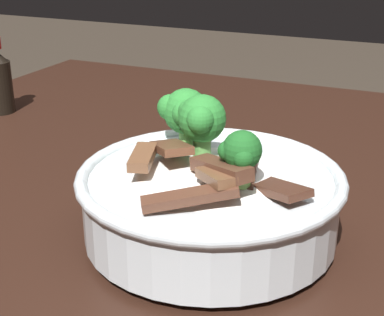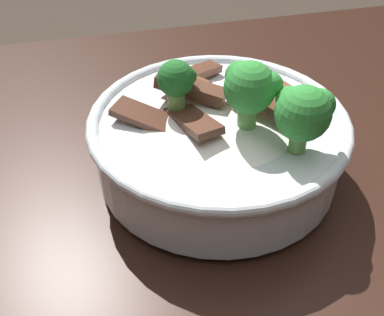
% 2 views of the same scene
% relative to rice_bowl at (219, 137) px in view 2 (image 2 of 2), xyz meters
% --- Properties ---
extents(rice_bowl, '(0.25, 0.25, 0.13)m').
position_rel_rice_bowl_xyz_m(rice_bowl, '(0.00, 0.00, 0.00)').
color(rice_bowl, silver).
rests_on(rice_bowl, dining_table).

